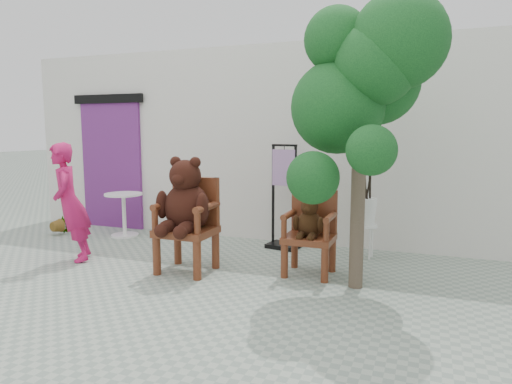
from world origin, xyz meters
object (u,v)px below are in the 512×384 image
display_stand (284,208)px  tree (368,75)px  person (70,203)px  chair_big (186,207)px  cafe_table (124,209)px  stool_bucket (366,211)px  chair_small (310,226)px

display_stand → tree: tree is taller
person → chair_big: bearing=57.2°
person → display_stand: (2.40, 1.63, -0.19)m
person → cafe_table: size_ratio=2.20×
person → stool_bucket: (3.58, 1.52, -0.13)m
display_stand → chair_small: bearing=-47.4°
chair_small → stool_bucket: (0.52, 0.94, 0.06)m
cafe_table → stool_bucket: stool_bucket is taller
chair_small → tree: (0.64, -0.17, 1.71)m
chair_small → cafe_table: size_ratio=1.42×
chair_big → chair_small: 1.50m
person → cafe_table: person is taller
cafe_table → display_stand: display_stand is taller
stool_bucket → tree: (0.12, -1.11, 1.65)m
chair_big → cafe_table: size_ratio=1.99×
tree → stool_bucket: bearing=96.2°
tree → chair_big: bearing=-172.7°
chair_big → chair_small: chair_big is taller
cafe_table → person: bearing=-80.4°
chair_big → stool_bucket: stool_bucket is taller
cafe_table → tree: size_ratio=0.23×
cafe_table → stool_bucket: 3.83m
chair_big → person: 1.64m
chair_small → person: bearing=-169.2°
chair_small → stool_bucket: size_ratio=0.69×
stool_bucket → chair_small: bearing=-119.0°
person → chair_small: bearing=62.8°
chair_small → chair_big: bearing=-163.1°
chair_big → tree: tree is taller
person → tree: 4.02m
display_stand → tree: 2.47m
person → stool_bucket: size_ratio=1.06×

